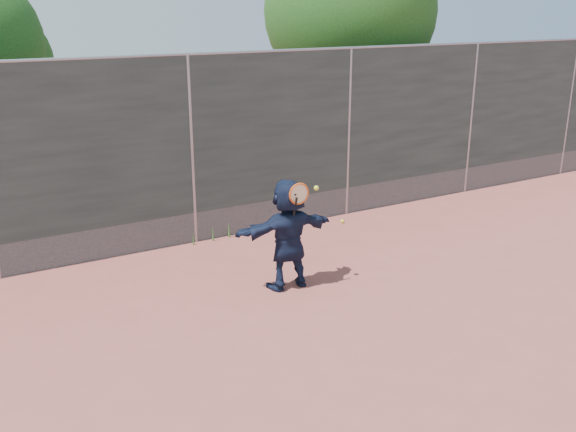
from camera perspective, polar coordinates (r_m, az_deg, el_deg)
ground at (r=7.81m, az=1.69°, el=-10.10°), size 80.00×80.00×0.00m
player at (r=8.65m, az=0.00°, el=-1.61°), size 1.44×0.50×1.54m
ball_ground at (r=11.47m, az=4.85°, el=-0.47°), size 0.07×0.07×0.07m
fence at (r=10.24m, az=-8.56°, el=6.09°), size 20.00×0.06×3.03m
swing_action at (r=8.34m, az=1.12°, el=1.93°), size 0.49×0.15×0.51m
tree_right at (r=14.26m, az=6.02°, el=17.31°), size 3.78×3.60×5.39m
weed_clump at (r=10.64m, az=-6.49°, el=-1.48°), size 0.68×0.07×0.30m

